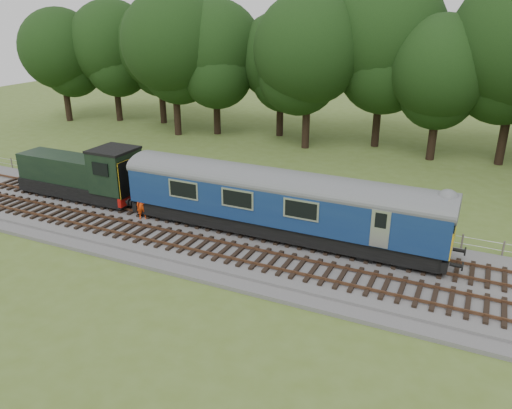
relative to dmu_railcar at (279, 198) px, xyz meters
The scene contains 9 objects.
ground 5.48m from the dmu_railcar, 163.13° to the right, with size 120.00×120.00×0.00m, color #4E6425.
ballast 5.40m from the dmu_railcar, 163.13° to the right, with size 70.00×7.00×0.35m, color #4C4C4F.
track_north 5.11m from the dmu_railcar, behind, with size 67.20×2.40×0.21m.
track_south 5.93m from the dmu_railcar, 146.98° to the right, with size 67.20×2.40×0.21m.
fence 6.14m from the dmu_railcar, 146.12° to the left, with size 64.00×0.12×1.00m, color #6B6054, non-canonical shape.
tree_line 21.27m from the dmu_railcar, 102.63° to the left, with size 70.00×8.00×18.00m, color black, non-canonical shape.
dmu_railcar is the anchor object (origin of this frame).
shunter_loco 13.94m from the dmu_railcar, behind, with size 8.91×2.60×3.38m.
worker 8.55m from the dmu_railcar, behind, with size 0.64×0.42×1.76m, color #E93F0C.
Camera 1 is at (14.24, -22.01, 12.25)m, focal length 35.00 mm.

